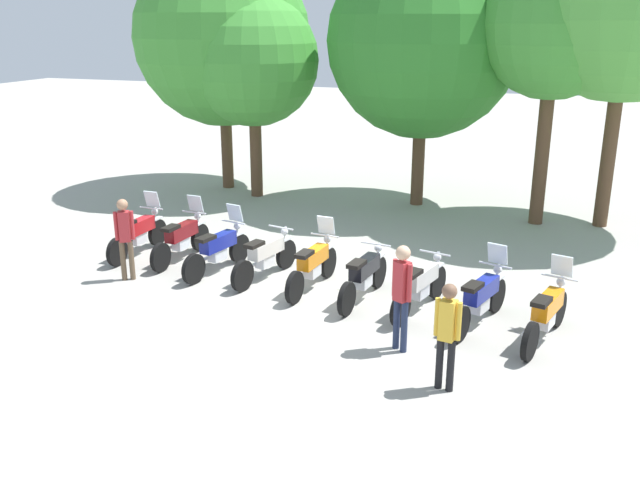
{
  "coord_description": "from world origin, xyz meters",
  "views": [
    {
      "loc": [
        4.41,
        -12.05,
        5.21
      ],
      "look_at": [
        0.0,
        0.5,
        0.9
      ],
      "focal_mm": 38.65,
      "sensor_mm": 36.0,
      "label": 1
    }
  ],
  "objects_px": {
    "motorcycle_8": "(547,313)",
    "motorcycle_5": "(364,275)",
    "motorcycle_4": "(313,264)",
    "motorcycle_0": "(138,233)",
    "tree_3": "(555,24)",
    "tree_2": "(423,41)",
    "motorcycle_2": "(218,249)",
    "motorcycle_7": "(481,298)",
    "motorcycle_3": "(266,256)",
    "person_1": "(447,329)",
    "motorcycle_1": "(182,238)",
    "tree_1": "(253,61)",
    "tree_0": "(222,37)",
    "person_0": "(402,289)",
    "person_2": "(125,233)",
    "motorcycle_6": "(421,285)"
  },
  "relations": [
    {
      "from": "motorcycle_3",
      "to": "person_2",
      "type": "height_order",
      "value": "person_2"
    },
    {
      "from": "motorcycle_0",
      "to": "tree_3",
      "type": "height_order",
      "value": "tree_3"
    },
    {
      "from": "tree_0",
      "to": "tree_2",
      "type": "relative_size",
      "value": 1.01
    },
    {
      "from": "motorcycle_2",
      "to": "motorcycle_7",
      "type": "xyz_separation_m",
      "value": [
        5.61,
        -0.89,
        0.0
      ]
    },
    {
      "from": "tree_2",
      "to": "motorcycle_2",
      "type": "bearing_deg",
      "value": -112.1
    },
    {
      "from": "person_0",
      "to": "tree_1",
      "type": "xyz_separation_m",
      "value": [
        -6.48,
        8.67,
        2.95
      ]
    },
    {
      "from": "person_1",
      "to": "motorcycle_2",
      "type": "bearing_deg",
      "value": 68.69
    },
    {
      "from": "motorcycle_6",
      "to": "person_0",
      "type": "distance_m",
      "value": 1.79
    },
    {
      "from": "motorcycle_0",
      "to": "person_1",
      "type": "height_order",
      "value": "person_1"
    },
    {
      "from": "motorcycle_7",
      "to": "tree_3",
      "type": "height_order",
      "value": "tree_3"
    },
    {
      "from": "person_0",
      "to": "motorcycle_2",
      "type": "bearing_deg",
      "value": -86.59
    },
    {
      "from": "tree_0",
      "to": "tree_2",
      "type": "bearing_deg",
      "value": -0.82
    },
    {
      "from": "person_0",
      "to": "tree_0",
      "type": "relative_size",
      "value": 0.25
    },
    {
      "from": "motorcycle_3",
      "to": "person_0",
      "type": "relative_size",
      "value": 1.2
    },
    {
      "from": "tree_0",
      "to": "tree_1",
      "type": "height_order",
      "value": "tree_0"
    },
    {
      "from": "motorcycle_2",
      "to": "motorcycle_6",
      "type": "height_order",
      "value": "motorcycle_2"
    },
    {
      "from": "motorcycle_0",
      "to": "motorcycle_5",
      "type": "height_order",
      "value": "motorcycle_0"
    },
    {
      "from": "motorcycle_1",
      "to": "tree_1",
      "type": "distance_m",
      "value": 6.97
    },
    {
      "from": "motorcycle_2",
      "to": "motorcycle_1",
      "type": "bearing_deg",
      "value": 81.32
    },
    {
      "from": "motorcycle_3",
      "to": "tree_1",
      "type": "xyz_separation_m",
      "value": [
        -3.11,
        6.41,
        3.52
      ]
    },
    {
      "from": "motorcycle_5",
      "to": "tree_3",
      "type": "bearing_deg",
      "value": -16.45
    },
    {
      "from": "motorcycle_4",
      "to": "motorcycle_5",
      "type": "relative_size",
      "value": 1.0
    },
    {
      "from": "motorcycle_6",
      "to": "person_2",
      "type": "bearing_deg",
      "value": 108.17
    },
    {
      "from": "motorcycle_0",
      "to": "motorcycle_3",
      "type": "relative_size",
      "value": 1.01
    },
    {
      "from": "tree_2",
      "to": "tree_3",
      "type": "relative_size",
      "value": 1.05
    },
    {
      "from": "person_1",
      "to": "motorcycle_8",
      "type": "bearing_deg",
      "value": -21.45
    },
    {
      "from": "person_1",
      "to": "motorcycle_3",
      "type": "bearing_deg",
      "value": 62.81
    },
    {
      "from": "motorcycle_8",
      "to": "tree_1",
      "type": "distance_m",
      "value": 12.04
    },
    {
      "from": "motorcycle_8",
      "to": "tree_3",
      "type": "height_order",
      "value": "tree_3"
    },
    {
      "from": "motorcycle_6",
      "to": "tree_0",
      "type": "distance_m",
      "value": 11.7
    },
    {
      "from": "person_0",
      "to": "tree_0",
      "type": "height_order",
      "value": "tree_0"
    },
    {
      "from": "motorcycle_2",
      "to": "motorcycle_3",
      "type": "height_order",
      "value": "motorcycle_2"
    },
    {
      "from": "motorcycle_3",
      "to": "motorcycle_7",
      "type": "bearing_deg",
      "value": -88.59
    },
    {
      "from": "motorcycle_8",
      "to": "tree_0",
      "type": "bearing_deg",
      "value": 65.71
    },
    {
      "from": "motorcycle_2",
      "to": "tree_2",
      "type": "xyz_separation_m",
      "value": [
        2.84,
        6.99,
        4.08
      ]
    },
    {
      "from": "tree_3",
      "to": "motorcycle_4",
      "type": "bearing_deg",
      "value": -122.16
    },
    {
      "from": "motorcycle_7",
      "to": "motorcycle_5",
      "type": "bearing_deg",
      "value": 96.34
    },
    {
      "from": "motorcycle_2",
      "to": "person_0",
      "type": "bearing_deg",
      "value": -105.9
    },
    {
      "from": "motorcycle_0",
      "to": "motorcycle_3",
      "type": "height_order",
      "value": "motorcycle_0"
    },
    {
      "from": "motorcycle_8",
      "to": "motorcycle_5",
      "type": "bearing_deg",
      "value": 93.33
    },
    {
      "from": "motorcycle_0",
      "to": "tree_2",
      "type": "bearing_deg",
      "value": -35.77
    },
    {
      "from": "motorcycle_8",
      "to": "person_0",
      "type": "xyz_separation_m",
      "value": [
        -2.23,
        -1.13,
        0.55
      ]
    },
    {
      "from": "motorcycle_2",
      "to": "person_1",
      "type": "height_order",
      "value": "person_1"
    },
    {
      "from": "person_2",
      "to": "tree_0",
      "type": "distance_m",
      "value": 9.06
    },
    {
      "from": "motorcycle_3",
      "to": "person_1",
      "type": "relative_size",
      "value": 1.3
    },
    {
      "from": "motorcycle_2",
      "to": "tree_0",
      "type": "distance_m",
      "value": 8.84
    },
    {
      "from": "motorcycle_5",
      "to": "tree_0",
      "type": "bearing_deg",
      "value": 48.67
    },
    {
      "from": "motorcycle_2",
      "to": "tree_3",
      "type": "xyz_separation_m",
      "value": [
        6.23,
        6.11,
        4.53
      ]
    },
    {
      "from": "tree_0",
      "to": "tree_1",
      "type": "xyz_separation_m",
      "value": [
        1.33,
        -0.71,
        -0.62
      ]
    },
    {
      "from": "motorcycle_1",
      "to": "motorcycle_8",
      "type": "bearing_deg",
      "value": -97.64
    }
  ]
}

